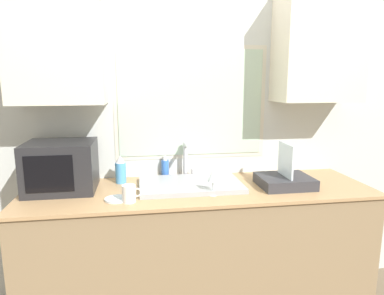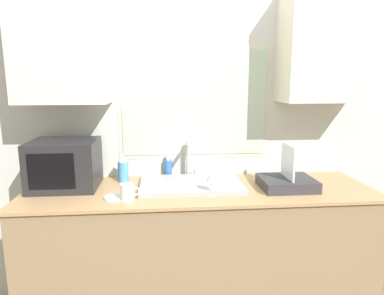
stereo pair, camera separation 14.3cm
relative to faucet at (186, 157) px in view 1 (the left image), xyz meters
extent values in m
cube|color=#8C7251|center=(0.05, -0.25, -0.63)|extent=(2.24, 0.66, 0.91)
cube|color=tan|center=(0.05, -0.25, -0.16)|extent=(2.27, 0.69, 0.02)
cube|color=silver|center=(0.05, 0.11, 0.22)|extent=(6.00, 0.06, 2.60)
cube|color=beige|center=(0.05, 0.08, 0.39)|extent=(1.11, 0.01, 0.82)
cube|color=#B2CCB2|center=(0.05, 0.07, 0.39)|extent=(1.05, 0.01, 0.76)
cube|color=beige|center=(-0.82, -0.08, 0.78)|extent=(0.58, 0.32, 0.76)
cube|color=beige|center=(0.92, -0.08, 0.78)|extent=(0.58, 0.32, 0.76)
cube|color=#9EA0A5|center=(0.00, -0.22, -0.14)|extent=(0.67, 0.42, 0.03)
cylinder|color=#B7B7BC|center=(0.00, 0.02, -0.02)|extent=(0.03, 0.03, 0.26)
cylinder|color=#B7B7BC|center=(0.00, -0.05, 0.09)|extent=(0.03, 0.15, 0.03)
cylinder|color=#B7B7BC|center=(0.05, 0.02, -0.12)|extent=(0.02, 0.02, 0.06)
cube|color=#232326|center=(-0.83, -0.16, 0.01)|extent=(0.42, 0.36, 0.32)
cube|color=black|center=(-0.86, -0.34, 0.01)|extent=(0.28, 0.01, 0.22)
cube|color=#333338|center=(0.62, -0.31, -0.12)|extent=(0.34, 0.30, 0.07)
cube|color=silver|center=(0.62, -0.31, 0.03)|extent=(0.01, 0.22, 0.22)
cylinder|color=#4C99D8|center=(-0.47, -0.06, -0.08)|extent=(0.07, 0.07, 0.14)
cone|color=silver|center=(-0.47, -0.06, 0.02)|extent=(0.07, 0.07, 0.05)
cylinder|color=blue|center=(-0.15, 0.04, -0.09)|extent=(0.06, 0.06, 0.12)
cylinder|color=white|center=(-0.15, 0.04, -0.01)|extent=(0.03, 0.03, 0.03)
cylinder|color=white|center=(-0.40, -0.46, -0.10)|extent=(0.08, 0.08, 0.10)
torus|color=white|center=(-0.35, -0.46, -0.10)|extent=(0.05, 0.01, 0.05)
cylinder|color=silver|center=(0.11, -0.41, -0.15)|extent=(0.06, 0.06, 0.00)
cylinder|color=silver|center=(0.11, -0.41, -0.11)|extent=(0.01, 0.01, 0.09)
cone|color=silver|center=(0.11, -0.41, -0.03)|extent=(0.07, 0.07, 0.07)
cylinder|color=silver|center=(-0.48, -0.41, -0.15)|extent=(0.14, 0.14, 0.01)
camera|label=1|loc=(-0.34, -2.39, 0.54)|focal=32.00mm
camera|label=2|loc=(-0.20, -2.40, 0.54)|focal=32.00mm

